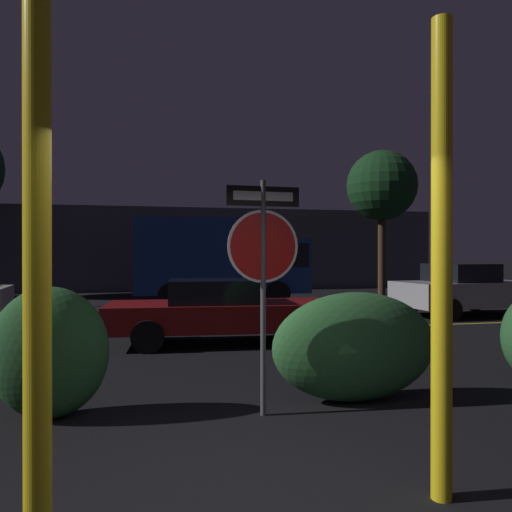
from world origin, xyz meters
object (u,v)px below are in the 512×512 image
object	(u,v)px
yellow_pole_right	(442,259)
passing_car_3	(463,290)
hedge_bush_2	(355,347)
delivery_truck	(221,259)
stop_sign	(263,251)
passing_car_2	(220,311)
hedge_bush_1	(50,353)
yellow_pole_left	(37,275)
tree_1	(382,186)

from	to	relation	value
yellow_pole_right	passing_car_3	distance (m)	11.83
hedge_bush_2	passing_car_3	xyz separation A→B (m)	(6.45, 7.22, 0.09)
delivery_truck	passing_car_3	bearing A→B (deg)	53.12
yellow_pole_right	hedge_bush_2	world-z (taller)	yellow_pole_right
stop_sign	passing_car_2	distance (m)	4.66
hedge_bush_1	delivery_truck	world-z (taller)	delivery_truck
stop_sign	passing_car_3	bearing A→B (deg)	41.48
stop_sign	yellow_pole_left	distance (m)	2.99
hedge_bush_2	passing_car_3	bearing A→B (deg)	48.23
delivery_truck	tree_1	bearing A→B (deg)	108.02
yellow_pole_left	yellow_pole_right	world-z (taller)	yellow_pole_right
tree_1	yellow_pole_right	bearing A→B (deg)	-114.90
hedge_bush_1	passing_car_3	distance (m)	12.25
hedge_bush_1	passing_car_2	size ratio (longest dim) A/B	0.31
yellow_pole_right	passing_car_2	world-z (taller)	yellow_pole_right
yellow_pole_left	hedge_bush_2	world-z (taller)	yellow_pole_left
stop_sign	yellow_pole_right	xyz separation A→B (m)	(0.85, -2.11, -0.07)
yellow_pole_left	tree_1	world-z (taller)	tree_1
passing_car_2	yellow_pole_right	bearing A→B (deg)	9.90
hedge_bush_1	hedge_bush_2	world-z (taller)	hedge_bush_1
stop_sign	hedge_bush_1	distance (m)	2.57
stop_sign	hedge_bush_1	size ratio (longest dim) A/B	1.81
yellow_pole_right	tree_1	size ratio (longest dim) A/B	0.56
hedge_bush_1	passing_car_3	world-z (taller)	passing_car_3
tree_1	passing_car_2	bearing A→B (deg)	-129.83
yellow_pole_left	delivery_truck	size ratio (longest dim) A/B	0.54
passing_car_2	hedge_bush_1	bearing A→B (deg)	-26.71
stop_sign	yellow_pole_left	bearing A→B (deg)	-131.30
stop_sign	tree_1	bearing A→B (deg)	56.60
yellow_pole_left	passing_car_2	bearing A→B (deg)	73.79
hedge_bush_2	passing_car_2	size ratio (longest dim) A/B	0.45
hedge_bush_1	tree_1	xyz separation A→B (m)	(10.97, 14.37, 4.02)
yellow_pole_left	hedge_bush_2	size ratio (longest dim) A/B	1.61
passing_car_2	delivery_truck	xyz separation A→B (m)	(1.16, 8.06, 0.95)
passing_car_3	delivery_truck	xyz separation A→B (m)	(-6.36, 5.06, 0.85)
hedge_bush_1	passing_car_3	xyz separation A→B (m)	(9.95, 7.13, 0.03)
hedge_bush_2	tree_1	world-z (taller)	tree_1
stop_sign	passing_car_2	bearing A→B (deg)	85.33
yellow_pole_left	passing_car_2	distance (m)	7.20
yellow_pole_left	tree_1	bearing A→B (deg)	58.36
stop_sign	passing_car_2	size ratio (longest dim) A/B	0.56
stop_sign	hedge_bush_2	size ratio (longest dim) A/B	1.25
stop_sign	hedge_bush_1	bearing A→B (deg)	167.76
yellow_pole_left	hedge_bush_2	bearing A→B (deg)	40.59
stop_sign	hedge_bush_1	world-z (taller)	stop_sign
hedge_bush_1	tree_1	size ratio (longest dim) A/B	0.23
delivery_truck	tree_1	distance (m)	8.30
delivery_truck	yellow_pole_left	bearing A→B (deg)	-10.32
yellow_pole_right	delivery_truck	distance (m)	14.69
hedge_bush_2	passing_car_2	xyz separation A→B (m)	(-1.07, 4.22, -0.01)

